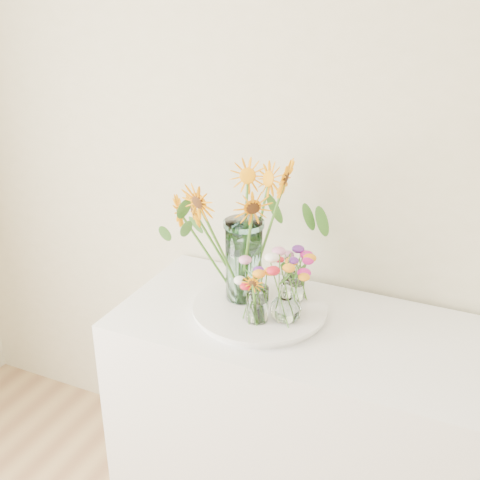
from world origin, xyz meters
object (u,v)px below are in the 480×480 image
at_px(counter, 317,437).
at_px(small_vase_c, 296,287).
at_px(tray, 260,310).
at_px(small_vase_b, 286,301).
at_px(mason_jar, 244,260).
at_px(small_vase_a, 257,305).

bearing_deg(counter, small_vase_c, 145.15).
bearing_deg(tray, small_vase_c, 44.70).
bearing_deg(small_vase_b, tray, 157.57).
bearing_deg(small_vase_c, mason_jar, -160.83).
relative_size(mason_jar, small_vase_c, 2.88).
distance_m(mason_jar, small_vase_a, 0.18).
xyz_separation_m(tray, small_vase_b, (0.11, -0.04, 0.09)).
relative_size(mason_jar, small_vase_b, 1.99).
bearing_deg(small_vase_b, counter, 19.71).
bearing_deg(counter, tray, 179.54).
distance_m(small_vase_a, small_vase_b, 0.09).
relative_size(tray, mason_jar, 1.49).
bearing_deg(tray, small_vase_a, -72.97).
relative_size(tray, small_vase_c, 4.29).
bearing_deg(mason_jar, small_vase_c, 19.17).
xyz_separation_m(tray, small_vase_c, (0.09, 0.09, 0.06)).
height_order(counter, small_vase_b, small_vase_b).
bearing_deg(small_vase_a, tray, 107.03).
height_order(mason_jar, small_vase_b, mason_jar).
distance_m(counter, small_vase_b, 0.56).
height_order(counter, small_vase_c, small_vase_c).
distance_m(mason_jar, small_vase_c, 0.20).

